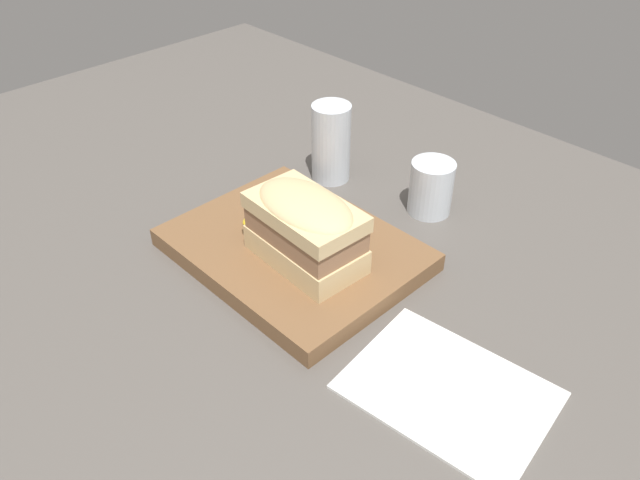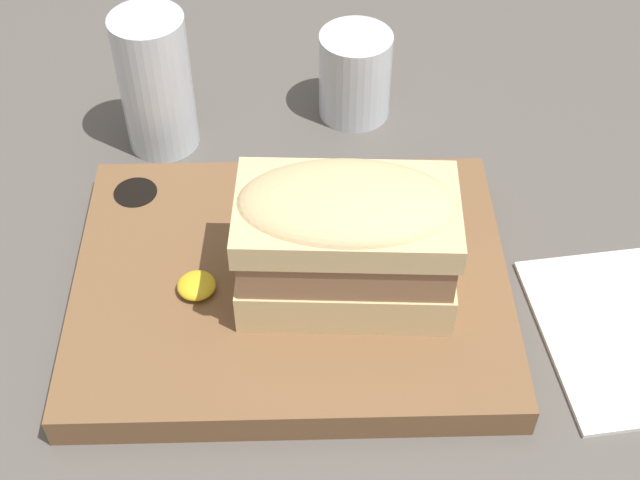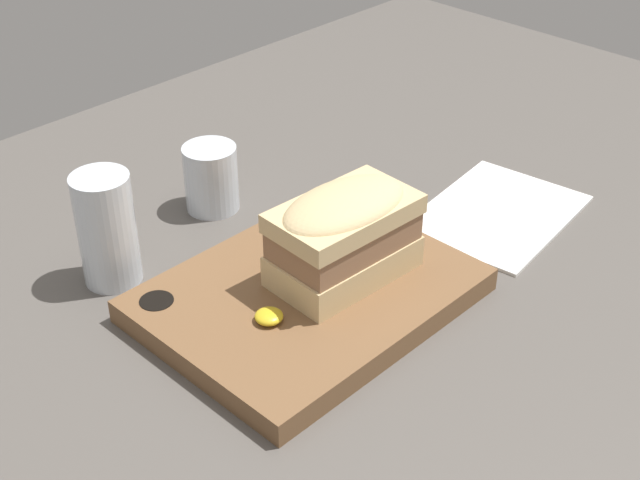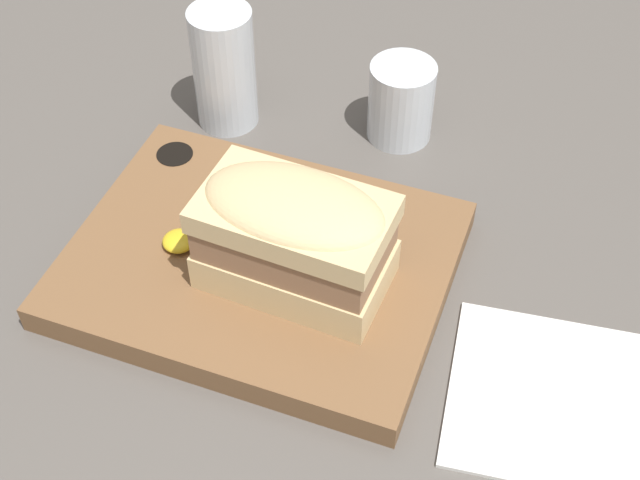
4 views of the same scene
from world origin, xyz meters
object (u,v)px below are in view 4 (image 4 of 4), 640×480
(serving_board, at_px, (259,263))
(napkin, at_px, (586,405))
(sandwich, at_px, (295,234))
(water_glass, at_px, (225,75))
(wine_glass, at_px, (401,106))

(serving_board, bearing_deg, napkin, -7.64)
(sandwich, bearing_deg, water_glass, 127.58)
(sandwich, xyz_separation_m, wine_glass, (0.02, 0.24, -0.04))
(sandwich, xyz_separation_m, water_glass, (-0.16, 0.20, -0.02))
(napkin, bearing_deg, water_glass, 150.98)
(sandwich, distance_m, napkin, 0.27)
(serving_board, xyz_separation_m, sandwich, (0.04, -0.01, 0.07))
(wine_glass, distance_m, napkin, 0.36)
(napkin, bearing_deg, wine_glass, 131.35)
(serving_board, distance_m, wine_glass, 0.24)
(sandwich, xyz_separation_m, napkin, (0.25, -0.02, -0.08))
(sandwich, bearing_deg, serving_board, 160.01)
(water_glass, bearing_deg, sandwich, -52.42)
(sandwich, height_order, wine_glass, sandwich)
(serving_board, height_order, sandwich, sandwich)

